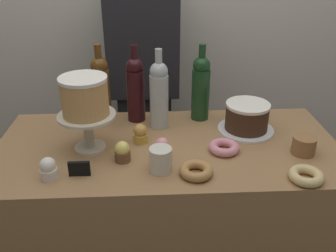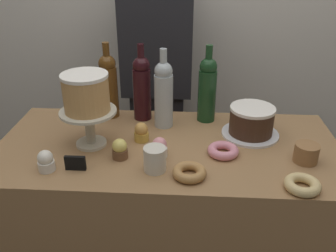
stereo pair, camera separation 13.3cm
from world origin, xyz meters
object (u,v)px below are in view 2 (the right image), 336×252
object	(u,v)px
cake_stand_pedestal	(89,122)
wine_bottle_clear	(164,93)
chocolate_round_cake	(252,120)
wine_bottle_green	(207,88)
barista_figure	(158,93)
white_layer_cake	(86,93)
wine_bottle_dark_red	(142,87)
cupcake_strawberry	(160,148)
cupcake_lemon	(120,149)
donut_glazed	(302,185)
wine_bottle_amber	(109,85)
cupcake_vanilla	(46,161)
donut_maple	(189,172)
donut_pink	(223,151)
cookie_stack	(306,153)
coffee_cup_ceramic	(155,159)
cupcake_caramel	(141,132)
price_sign_chalkboard	(75,163)

from	to	relation	value
cake_stand_pedestal	wine_bottle_clear	world-z (taller)	wine_bottle_clear
cake_stand_pedestal	chocolate_round_cake	world-z (taller)	cake_stand_pedestal
wine_bottle_green	barista_figure	world-z (taller)	barista_figure
white_layer_cake	wine_bottle_dark_red	distance (m)	0.30
cake_stand_pedestal	cupcake_strawberry	size ratio (longest dim) A/B	2.78
cupcake_lemon	donut_glazed	size ratio (longest dim) A/B	0.66
wine_bottle_amber	donut_glazed	bearing A→B (deg)	-35.18
wine_bottle_clear	cupcake_vanilla	bearing A→B (deg)	-135.91
wine_bottle_clear	cupcake_strawberry	bearing A→B (deg)	-89.34
donut_glazed	donut_maple	distance (m)	0.35
donut_pink	cookie_stack	bearing A→B (deg)	-5.65
coffee_cup_ceramic	chocolate_round_cake	bearing A→B (deg)	37.34
wine_bottle_amber	barista_figure	size ratio (longest dim) A/B	0.20
donut_glazed	barista_figure	world-z (taller)	barista_figure
white_layer_cake	cupcake_vanilla	xyz separation A→B (m)	(-0.11, -0.18, -0.18)
cupcake_vanilla	cupcake_strawberry	world-z (taller)	same
cupcake_vanilla	donut_maple	distance (m)	0.48
cupcake_caramel	donut_pink	xyz separation A→B (m)	(0.31, -0.09, -0.02)
cupcake_caramel	donut_pink	world-z (taller)	cupcake_caramel
white_layer_cake	wine_bottle_clear	distance (m)	0.32
price_sign_chalkboard	coffee_cup_ceramic	distance (m)	0.27
cake_stand_pedestal	cupcake_vanilla	xyz separation A→B (m)	(-0.11, -0.18, -0.06)
cupcake_strawberry	coffee_cup_ceramic	distance (m)	0.09
wine_bottle_green	wine_bottle_amber	xyz separation A→B (m)	(-0.42, 0.02, 0.00)
white_layer_cake	cupcake_strawberry	world-z (taller)	white_layer_cake
cupcake_lemon	cupcake_strawberry	bearing A→B (deg)	7.90
white_layer_cake	donut_pink	bearing A→B (deg)	-4.79
chocolate_round_cake	donut_pink	xyz separation A→B (m)	(-0.12, -0.16, -0.05)
white_layer_cake	cupcake_caramel	distance (m)	0.26
wine_bottle_amber	donut_glazed	world-z (taller)	wine_bottle_amber
chocolate_round_cake	coffee_cup_ceramic	world-z (taller)	chocolate_round_cake
cake_stand_pedestal	wine_bottle_green	bearing A→B (deg)	29.08
donut_maple	price_sign_chalkboard	distance (m)	0.38
wine_bottle_dark_red	cupcake_vanilla	size ratio (longest dim) A/B	4.38
donut_pink	coffee_cup_ceramic	distance (m)	0.26
wine_bottle_dark_red	cookie_stack	xyz separation A→B (m)	(0.61, -0.31, -0.11)
cupcake_vanilla	barista_figure	size ratio (longest dim) A/B	0.05
donut_glazed	barista_figure	bearing A→B (deg)	120.79
cupcake_caramel	coffee_cup_ceramic	world-z (taller)	coffee_cup_ceramic
white_layer_cake	cupcake_caramel	world-z (taller)	white_layer_cake
wine_bottle_dark_red	coffee_cup_ceramic	size ratio (longest dim) A/B	3.83
cookie_stack	cake_stand_pedestal	bearing A→B (deg)	174.90
cupcake_caramel	barista_figure	world-z (taller)	barista_figure
wine_bottle_dark_red	barista_figure	bearing A→B (deg)	86.05
barista_figure	cookie_stack	bearing A→B (deg)	-51.11
wine_bottle_dark_red	wine_bottle_clear	distance (m)	0.12
chocolate_round_cake	cupcake_caramel	world-z (taller)	chocolate_round_cake
white_layer_cake	wine_bottle_green	size ratio (longest dim) A/B	0.51
wine_bottle_clear	barista_figure	distance (m)	0.51
wine_bottle_clear	cupcake_strawberry	world-z (taller)	wine_bottle_clear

